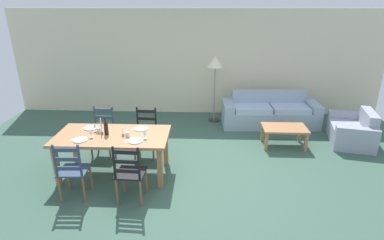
# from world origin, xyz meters

# --- Properties ---
(ground_plane) EXTENTS (9.60, 9.60, 0.02)m
(ground_plane) POSITION_xyz_m (0.00, 0.00, -0.01)
(ground_plane) COLOR #3B5C4C
(wall_far) EXTENTS (9.60, 0.16, 2.70)m
(wall_far) POSITION_xyz_m (0.00, 3.30, 1.35)
(wall_far) COLOR beige
(wall_far) RESTS_ON ground_plane
(dining_table) EXTENTS (1.90, 0.96, 0.75)m
(dining_table) POSITION_xyz_m (-1.32, -0.06, 0.66)
(dining_table) COLOR #B3784C
(dining_table) RESTS_ON ground_plane
(dining_chair_near_left) EXTENTS (0.44, 0.42, 0.96)m
(dining_chair_near_left) POSITION_xyz_m (-1.74, -0.79, 0.48)
(dining_chair_near_left) COLOR navy
(dining_chair_near_left) RESTS_ON ground_plane
(dining_chair_near_right) EXTENTS (0.44, 0.42, 0.96)m
(dining_chair_near_right) POSITION_xyz_m (-0.86, -0.83, 0.48)
(dining_chair_near_right) COLOR black
(dining_chair_near_right) RESTS_ON ground_plane
(dining_chair_far_left) EXTENTS (0.43, 0.41, 0.96)m
(dining_chair_far_left) POSITION_xyz_m (-1.74, 0.69, 0.48)
(dining_chair_far_left) COLOR #314558
(dining_chair_far_left) RESTS_ON ground_plane
(dining_chair_far_right) EXTENTS (0.44, 0.42, 0.96)m
(dining_chair_far_right) POSITION_xyz_m (-0.89, 0.66, 0.48)
(dining_chair_far_right) COLOR black
(dining_chair_far_right) RESTS_ON ground_plane
(dinner_plate_near_left) EXTENTS (0.24, 0.24, 0.02)m
(dinner_plate_near_left) POSITION_xyz_m (-1.77, -0.31, 0.76)
(dinner_plate_near_left) COLOR white
(dinner_plate_near_left) RESTS_ON dining_table
(fork_near_left) EXTENTS (0.02, 0.17, 0.01)m
(fork_near_left) POSITION_xyz_m (-1.92, -0.31, 0.75)
(fork_near_left) COLOR silver
(fork_near_left) RESTS_ON dining_table
(dinner_plate_near_right) EXTENTS (0.24, 0.24, 0.02)m
(dinner_plate_near_right) POSITION_xyz_m (-0.87, -0.31, 0.76)
(dinner_plate_near_right) COLOR white
(dinner_plate_near_right) RESTS_ON dining_table
(fork_near_right) EXTENTS (0.02, 0.17, 0.01)m
(fork_near_right) POSITION_xyz_m (-1.02, -0.31, 0.75)
(fork_near_right) COLOR silver
(fork_near_right) RESTS_ON dining_table
(dinner_plate_far_left) EXTENTS (0.24, 0.24, 0.02)m
(dinner_plate_far_left) POSITION_xyz_m (-1.77, 0.19, 0.76)
(dinner_plate_far_left) COLOR white
(dinner_plate_far_left) RESTS_ON dining_table
(fork_far_left) EXTENTS (0.02, 0.17, 0.01)m
(fork_far_left) POSITION_xyz_m (-1.92, 0.19, 0.75)
(fork_far_left) COLOR silver
(fork_far_left) RESTS_ON dining_table
(dinner_plate_far_right) EXTENTS (0.24, 0.24, 0.02)m
(dinner_plate_far_right) POSITION_xyz_m (-0.87, 0.19, 0.76)
(dinner_plate_far_right) COLOR white
(dinner_plate_far_right) RESTS_ON dining_table
(fork_far_right) EXTENTS (0.03, 0.17, 0.01)m
(fork_far_right) POSITION_xyz_m (-1.02, 0.19, 0.75)
(fork_far_right) COLOR silver
(fork_far_right) RESTS_ON dining_table
(wine_bottle) EXTENTS (0.07, 0.07, 0.32)m
(wine_bottle) POSITION_xyz_m (-1.41, -0.06, 0.87)
(wine_bottle) COLOR black
(wine_bottle) RESTS_ON dining_table
(wine_glass_near_left) EXTENTS (0.06, 0.06, 0.16)m
(wine_glass_near_left) POSITION_xyz_m (-1.62, -0.19, 0.86)
(wine_glass_near_left) COLOR white
(wine_glass_near_left) RESTS_ON dining_table
(wine_glass_near_right) EXTENTS (0.06, 0.06, 0.16)m
(wine_glass_near_right) POSITION_xyz_m (-0.73, -0.19, 0.86)
(wine_glass_near_right) COLOR white
(wine_glass_near_right) RESTS_ON dining_table
(wine_glass_far_left) EXTENTS (0.06, 0.06, 0.16)m
(wine_glass_far_left) POSITION_xyz_m (-1.64, 0.07, 0.86)
(wine_glass_far_left) COLOR white
(wine_glass_far_left) RESTS_ON dining_table
(coffee_cup_primary) EXTENTS (0.07, 0.07, 0.09)m
(coffee_cup_primary) POSITION_xyz_m (-1.03, -0.13, 0.80)
(coffee_cup_primary) COLOR beige
(coffee_cup_primary) RESTS_ON dining_table
(coffee_cup_secondary) EXTENTS (0.07, 0.07, 0.09)m
(coffee_cup_secondary) POSITION_xyz_m (-1.57, 0.02, 0.80)
(coffee_cup_secondary) COLOR beige
(coffee_cup_secondary) RESTS_ON dining_table
(candle_tall) EXTENTS (0.05, 0.05, 0.28)m
(candle_tall) POSITION_xyz_m (-1.50, -0.04, 0.83)
(candle_tall) COLOR #998C66
(candle_tall) RESTS_ON dining_table
(candle_short) EXTENTS (0.05, 0.05, 0.15)m
(candle_short) POSITION_xyz_m (-1.12, -0.10, 0.79)
(candle_short) COLOR #998C66
(candle_short) RESTS_ON dining_table
(couch) EXTENTS (2.31, 0.88, 0.80)m
(couch) POSITION_xyz_m (1.83, 2.43, 0.29)
(couch) COLOR #97ABBC
(couch) RESTS_ON ground_plane
(coffee_table) EXTENTS (0.90, 0.56, 0.42)m
(coffee_table) POSITION_xyz_m (1.90, 1.21, 0.36)
(coffee_table) COLOR #B3784C
(coffee_table) RESTS_ON ground_plane
(armchair_upholstered) EXTENTS (1.02, 1.30, 0.72)m
(armchair_upholstered) POSITION_xyz_m (3.44, 1.45, 0.25)
(armchair_upholstered) COLOR #99A0AF
(armchair_upholstered) RESTS_ON ground_plane
(standing_lamp) EXTENTS (0.40, 0.40, 1.64)m
(standing_lamp) POSITION_xyz_m (0.48, 2.61, 1.41)
(standing_lamp) COLOR #332D28
(standing_lamp) RESTS_ON ground_plane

